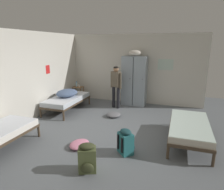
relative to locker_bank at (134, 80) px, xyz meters
The scene contains 14 objects.
ground_plane 2.88m from the locker_bank, 91.52° to the right, with size 9.56×9.56×0.00m, color slate.
room_backdrop 1.98m from the locker_bank, 138.04° to the right, with size 5.22×6.04×2.66m.
locker_bank is the anchor object (origin of this frame).
shelf_unit 2.41m from the locker_bank, behind, with size 0.38×0.30×0.57m.
bed_left_rear 2.60m from the locker_bank, 144.92° to the right, with size 0.90×1.90×0.49m.
bed_right 3.28m from the locker_bank, 53.41° to the right, with size 0.90×1.90×0.49m.
bedding_heap 2.54m from the locker_bank, 146.27° to the right, with size 0.68×0.85×0.25m.
person_traveler 0.82m from the locker_bank, 130.79° to the right, with size 0.45×0.30×1.52m.
water_bottle 2.42m from the locker_bank, behind, with size 0.06×0.06×0.22m.
lotion_bottle 2.28m from the locker_bank, behind, with size 0.06×0.06×0.15m.
backpack_teal 3.71m from the locker_bank, 79.86° to the right, with size 0.42×0.42×0.55m.
backpack_olive 4.47m from the locker_bank, 88.22° to the right, with size 0.39×0.40×0.55m.
clothes_pile_grey 1.82m from the locker_bank, 101.42° to the right, with size 0.45×0.46×0.13m.
clothes_pile_pink 3.79m from the locker_bank, 96.71° to the right, with size 0.42×0.52×0.12m.
Camera 1 is at (1.68, -4.61, 2.28)m, focal length 31.98 mm.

